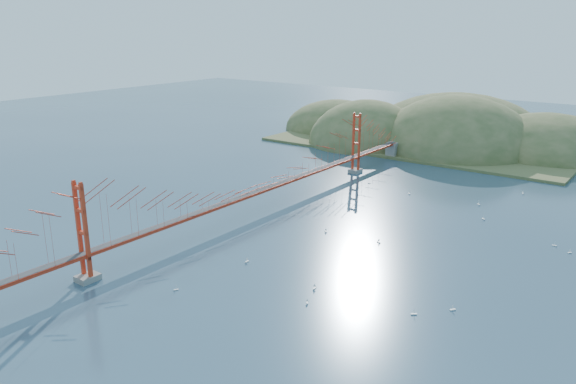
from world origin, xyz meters
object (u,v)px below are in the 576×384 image
Objects in this scene: bridge at (257,168)px; sailboat_0 at (247,261)px; sailboat_2 at (379,242)px; sailboat_1 at (483,218)px.

bridge is 20.24m from sailboat_0.
sailboat_2 is (21.04, -0.28, -6.86)m from bridge.
sailboat_0 is at bearing -118.78° from sailboat_1.
sailboat_2 is 19.39m from sailboat_1.
sailboat_0 is 1.00× the size of sailboat_2.
sailboat_2 is at bearing -0.75° from bridge.
bridge reaches higher than sailboat_1.
sailboat_1 is (18.03, 32.83, 0.00)m from sailboat_0.
sailboat_2 is at bearing -114.66° from sailboat_1.
sailboat_1 is at bearing 30.77° from bridge.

